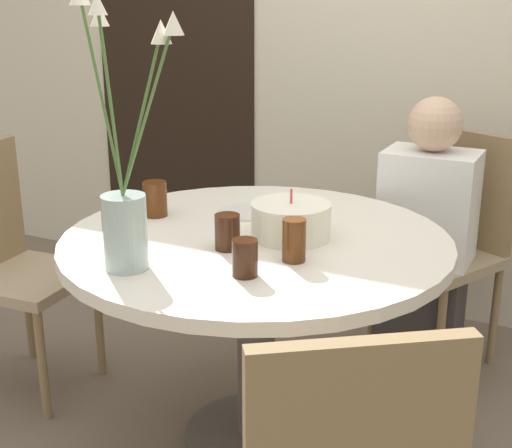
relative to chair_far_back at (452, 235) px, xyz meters
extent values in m
plane|color=#6B5B4C|center=(-0.43, -0.88, -0.52)|extent=(16.00, 16.00, 0.00)
cube|color=beige|center=(-0.43, 0.40, 0.78)|extent=(8.00, 0.05, 2.60)
cube|color=black|center=(-1.52, 0.37, 0.50)|extent=(0.90, 0.01, 2.05)
cylinder|color=silver|center=(-0.43, -0.88, 0.18)|extent=(1.20, 1.20, 0.04)
cylinder|color=#4C4742|center=(-0.43, -0.88, -0.17)|extent=(0.12, 0.12, 0.65)
cylinder|color=#4C4742|center=(-0.43, -0.88, -0.51)|extent=(0.48, 0.48, 0.03)
cube|color=#9E896B|center=(-0.03, -0.07, -0.08)|extent=(0.53, 0.53, 0.04)
cube|color=olive|center=(0.04, 0.09, 0.17)|extent=(0.36, 0.20, 0.46)
cylinder|color=olive|center=(-0.26, -0.15, -0.31)|extent=(0.03, 0.03, 0.42)
cylinder|color=olive|center=(0.04, -0.30, -0.31)|extent=(0.03, 0.03, 0.42)
cylinder|color=olive|center=(-0.11, 0.16, -0.31)|extent=(0.03, 0.03, 0.42)
cylinder|color=olive|center=(0.19, 0.01, -0.31)|extent=(0.03, 0.03, 0.42)
cube|color=#9E896B|center=(-1.33, -0.94, -0.08)|extent=(0.43, 0.43, 0.04)
cylinder|color=olive|center=(-1.14, -1.10, -0.31)|extent=(0.03, 0.03, 0.42)
cylinder|color=olive|center=(-1.17, -0.76, -0.31)|extent=(0.03, 0.03, 0.42)
cylinder|color=olive|center=(-1.51, -0.79, -0.31)|extent=(0.03, 0.03, 0.42)
cylinder|color=white|center=(-0.33, -0.84, 0.25)|extent=(0.24, 0.24, 0.11)
cylinder|color=#E54C4C|center=(-0.33, -0.84, 0.33)|extent=(0.01, 0.01, 0.04)
cylinder|color=#9EB2AD|center=(-0.62, -1.27, 0.30)|extent=(0.12, 0.12, 0.21)
cylinder|color=#4C7538|center=(-0.65, -1.26, 0.63)|extent=(0.07, 0.03, 0.46)
cone|color=silver|center=(-0.68, -1.25, 0.86)|extent=(0.05, 0.05, 0.05)
cylinder|color=#4C7538|center=(-0.62, -1.31, 0.65)|extent=(0.02, 0.08, 0.48)
cone|color=silver|center=(-0.61, -1.35, 0.89)|extent=(0.05, 0.05, 0.05)
cylinder|color=#4C7538|center=(-0.56, -1.26, 0.61)|extent=(0.13, 0.04, 0.42)
cone|color=silver|center=(-0.50, -1.24, 0.82)|extent=(0.05, 0.05, 0.06)
cylinder|color=#4C7538|center=(-0.54, -1.26, 0.63)|extent=(0.17, 0.03, 0.44)
cone|color=silver|center=(-0.46, -1.25, 0.85)|extent=(0.05, 0.05, 0.06)
cylinder|color=#4C7538|center=(-0.65, -1.29, 0.66)|extent=(0.07, 0.05, 0.51)
cylinder|color=silver|center=(-0.56, -0.69, 0.21)|extent=(0.19, 0.19, 0.01)
cylinder|color=#51280F|center=(-0.24, -1.02, 0.26)|extent=(0.07, 0.07, 0.12)
cylinder|color=#51280F|center=(-0.82, -0.84, 0.26)|extent=(0.08, 0.08, 0.12)
cylinder|color=#33190C|center=(-0.31, -1.18, 0.25)|extent=(0.07, 0.07, 0.10)
cylinder|color=#33190C|center=(-0.45, -1.02, 0.25)|extent=(0.07, 0.07, 0.10)
cube|color=#383333|center=(-0.07, -0.14, -0.29)|extent=(0.31, 0.24, 0.46)
cube|color=white|center=(-0.07, -0.14, 0.15)|extent=(0.34, 0.24, 0.42)
sphere|color=#D1A889|center=(-0.07, -0.14, 0.46)|extent=(0.20, 0.20, 0.20)
camera|label=1|loc=(0.50, -2.73, 0.92)|focal=50.00mm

